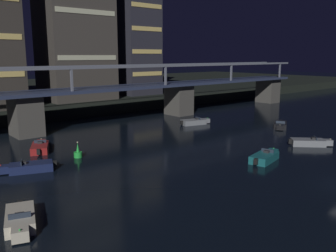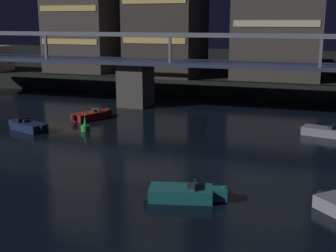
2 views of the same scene
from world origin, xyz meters
The scene contains 11 objects.
far_riverbank centered at (0.00, 85.72, 1.10)m, with size 240.00×80.00×2.20m, color black.
river_bridge centered at (0.00, 37.71, 4.25)m, with size 90.46×6.40×9.38m.
tower_east_tall centered at (17.42, 58.65, 14.29)m, with size 8.58×13.82×24.48m.
speedboat_near_left centered at (17.59, 18.24, 0.41)m, with size 4.84×3.67×1.16m.
speedboat_near_center centered at (0.81, 9.24, 0.41)m, with size 5.21×2.65×1.16m.
speedboat_near_right centered at (-19.44, 21.69, 0.41)m, with size 5.11×3.01×1.16m.
speedboat_mid_left centered at (-23.83, 10.71, 0.41)m, with size 2.92×5.14×1.16m.
speedboat_mid_center centered at (10.56, 9.60, 0.41)m, with size 4.38×4.39×1.16m.
speedboat_mid_right centered at (9.43, 28.69, 0.41)m, with size 5.20×2.69×1.16m.
speedboat_far_left centered at (-15.77, 28.49, 0.41)m, with size 3.28×5.00×1.16m.
channel_buoy centered at (-13.63, 23.14, 0.48)m, with size 0.90×0.90×1.76m.
Camera 1 is at (-30.49, -12.12, 10.89)m, focal length 38.52 mm.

